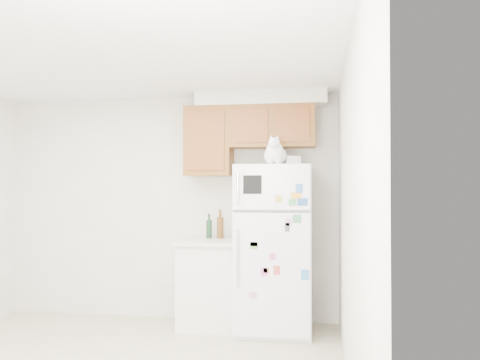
% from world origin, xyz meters
% --- Properties ---
extents(room_shell, '(3.84, 4.04, 2.52)m').
position_xyz_m(room_shell, '(0.12, 0.24, 1.67)').
color(room_shell, silver).
rests_on(room_shell, ground_plane).
extents(refrigerator, '(0.76, 0.78, 1.70)m').
position_xyz_m(refrigerator, '(1.24, 1.61, 0.85)').
color(refrigerator, white).
rests_on(refrigerator, ground_plane).
extents(base_counter, '(0.64, 0.64, 0.92)m').
position_xyz_m(base_counter, '(0.55, 1.68, 0.46)').
color(base_counter, white).
rests_on(base_counter, ground_plane).
extents(cat, '(0.28, 0.42, 0.29)m').
position_xyz_m(cat, '(1.26, 1.47, 1.81)').
color(cat, white).
rests_on(cat, refrigerator).
extents(storage_box_back, '(0.18, 0.13, 0.10)m').
position_xyz_m(storage_box_back, '(1.32, 1.76, 1.75)').
color(storage_box_back, white).
rests_on(storage_box_back, refrigerator).
extents(storage_box_front, '(0.18, 0.16, 0.09)m').
position_xyz_m(storage_box_front, '(1.42, 1.56, 1.74)').
color(storage_box_front, white).
rests_on(storage_box_front, refrigerator).
extents(bottle_green, '(0.06, 0.06, 0.27)m').
position_xyz_m(bottle_green, '(0.50, 1.82, 1.05)').
color(bottle_green, '#19381E').
rests_on(bottle_green, base_counter).
extents(bottle_amber, '(0.07, 0.07, 0.32)m').
position_xyz_m(bottle_amber, '(0.62, 1.84, 1.08)').
color(bottle_amber, '#593814').
rests_on(bottle_amber, base_counter).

